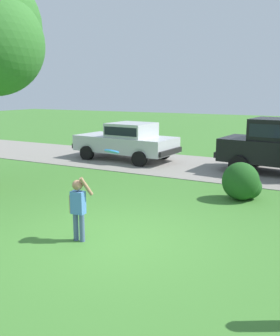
{
  "coord_description": "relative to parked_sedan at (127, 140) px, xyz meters",
  "views": [
    {
      "loc": [
        3.68,
        -5.84,
        2.85
      ],
      "look_at": [
        -0.27,
        1.63,
        1.1
      ],
      "focal_mm": 40.01,
      "sensor_mm": 36.0,
      "label": 1
    }
  ],
  "objects": [
    {
      "name": "parked_sedan",
      "position": [
        0.0,
        0.0,
        0.0
      ],
      "size": [
        4.53,
        2.35,
        1.56
      ],
      "color": "silver",
      "rests_on": "ground"
    },
    {
      "name": "ground_plane",
      "position": [
        4.03,
        -7.59,
        -0.85
      ],
      "size": [
        80.0,
        80.0,
        0.0
      ],
      "primitive_type": "plane",
      "color": "#3D752D"
    },
    {
      "name": "child_thrower",
      "position": [
        3.48,
        -7.95,
        -0.13
      ],
      "size": [
        0.45,
        0.28,
        1.29
      ],
      "color": "#4C608C",
      "rests_on": "ground"
    },
    {
      "name": "frisbee",
      "position": [
        4.0,
        -7.55,
        0.89
      ],
      "size": [
        0.28,
        0.27,
        0.12
      ],
      "color": "#337FDB"
    },
    {
      "name": "shrub_near_tree",
      "position": [
        5.61,
        -3.64,
        -0.39
      ],
      "size": [
        1.01,
        1.02,
        1.01
      ],
      "color": "#1E511C",
      "rests_on": "ground"
    },
    {
      "name": "driveway_strip",
      "position": [
        4.03,
        -0.05,
        -0.84
      ],
      "size": [
        28.0,
        4.4,
        0.02
      ],
      "primitive_type": "cube",
      "color": "gray",
      "rests_on": "ground"
    }
  ]
}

